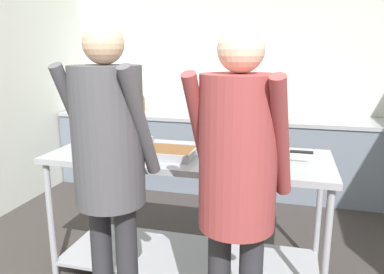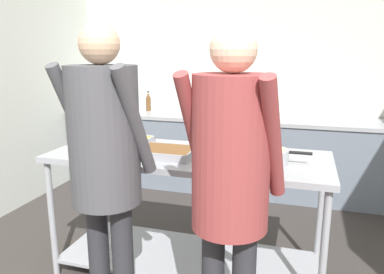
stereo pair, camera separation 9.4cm
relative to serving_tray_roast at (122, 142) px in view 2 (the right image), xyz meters
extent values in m
cube|color=silver|center=(0.66, 2.11, 0.38)|extent=(4.49, 0.06, 2.65)
cube|color=slate|center=(0.66, 1.74, -0.52)|extent=(4.33, 0.62, 0.85)
cube|color=#9EA0A8|center=(0.66, 1.74, -0.08)|extent=(4.33, 0.65, 0.04)
cube|color=black|center=(1.17, 1.74, -0.07)|extent=(0.53, 0.40, 0.02)
cube|color=#9EA0A8|center=(0.55, -0.09, -0.05)|extent=(1.93, 0.74, 0.04)
cube|color=#9EA0A8|center=(0.55, -0.09, -0.82)|extent=(1.85, 0.66, 0.02)
cylinder|color=#9EA0A8|center=(-0.37, -0.41, -0.50)|extent=(0.04, 0.04, 0.88)
cylinder|color=#9EA0A8|center=(1.47, -0.41, -0.50)|extent=(0.04, 0.04, 0.88)
cylinder|color=#9EA0A8|center=(-0.37, 0.23, -0.50)|extent=(0.04, 0.04, 0.88)
cylinder|color=#9EA0A8|center=(1.47, 0.23, -0.50)|extent=(0.04, 0.04, 0.88)
cube|color=#9EA0A8|center=(0.00, 0.00, -0.02)|extent=(0.41, 0.33, 0.01)
cube|color=gold|center=(0.00, 0.00, 0.01)|extent=(0.38, 0.31, 0.04)
cube|color=#9EA0A8|center=(0.00, -0.16, 0.00)|extent=(0.41, 0.01, 0.05)
cube|color=#9EA0A8|center=(0.00, 0.16, 0.00)|extent=(0.41, 0.01, 0.05)
cube|color=#9EA0A8|center=(-0.20, 0.00, 0.00)|extent=(0.01, 0.33, 0.05)
cube|color=#9EA0A8|center=(0.20, 0.00, 0.00)|extent=(0.01, 0.33, 0.05)
cube|color=#9EA0A8|center=(0.43, -0.17, -0.02)|extent=(0.38, 0.30, 0.01)
cube|color=brown|center=(0.43, -0.17, 0.01)|extent=(0.36, 0.28, 0.04)
cube|color=#9EA0A8|center=(0.43, -0.32, 0.00)|extent=(0.38, 0.01, 0.05)
cube|color=#9EA0A8|center=(0.43, -0.03, 0.00)|extent=(0.38, 0.01, 0.05)
cube|color=#9EA0A8|center=(0.24, -0.17, 0.00)|extent=(0.01, 0.30, 0.05)
cube|color=#9EA0A8|center=(0.61, -0.17, 0.00)|extent=(0.01, 0.30, 0.05)
cylinder|color=white|center=(0.77, -0.07, -0.02)|extent=(0.23, 0.23, 0.01)
cylinder|color=white|center=(0.77, -0.07, -0.01)|extent=(0.23, 0.23, 0.01)
cylinder|color=white|center=(0.77, -0.07, 0.00)|extent=(0.23, 0.23, 0.01)
cylinder|color=#9EA0A8|center=(1.11, -0.13, 0.02)|extent=(0.24, 0.24, 0.09)
cylinder|color=beige|center=(1.11, -0.13, 0.06)|extent=(0.21, 0.21, 0.01)
cylinder|color=black|center=(1.30, -0.13, 0.05)|extent=(0.14, 0.02, 0.02)
cylinder|color=#2D2D33|center=(0.21, -0.75, -0.54)|extent=(0.12, 0.12, 0.80)
cylinder|color=#2D2D33|center=(0.38, -0.77, -0.54)|extent=(0.12, 0.12, 0.80)
cylinder|color=#4C4C51|center=(0.10, -0.73, 0.32)|extent=(0.11, 0.34, 0.60)
cylinder|color=#4C4C51|center=(0.49, -0.78, 0.32)|extent=(0.11, 0.34, 0.60)
cylinder|color=#4C4C51|center=(0.29, -0.76, 0.23)|extent=(0.38, 0.38, 0.74)
sphere|color=tan|center=(0.29, -0.76, 0.71)|extent=(0.21, 0.21, 0.21)
cylinder|color=#993D3D|center=(0.80, -0.80, 0.30)|extent=(0.13, 0.33, 0.59)
cylinder|color=#993D3D|center=(1.18, -0.87, 0.30)|extent=(0.13, 0.33, 0.59)
cylinder|color=#993D3D|center=(0.99, -0.83, 0.21)|extent=(0.37, 0.37, 0.73)
sphere|color=beige|center=(0.99, -0.83, 0.68)|extent=(0.21, 0.21, 0.21)
cylinder|color=brown|center=(-0.57, 1.82, 0.03)|extent=(0.06, 0.06, 0.17)
cone|color=brown|center=(-0.57, 1.82, 0.14)|extent=(0.06, 0.06, 0.06)
cylinder|color=black|center=(-0.57, 1.82, 0.18)|extent=(0.03, 0.03, 0.02)
camera|label=1|loc=(1.21, -2.50, 0.67)|focal=35.00mm
camera|label=2|loc=(1.30, -2.48, 0.67)|focal=35.00mm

